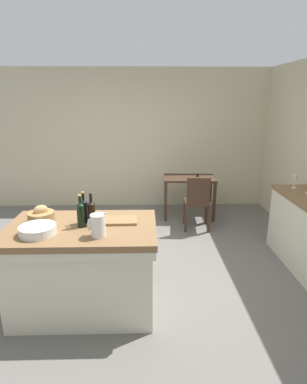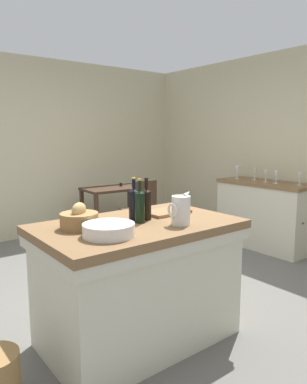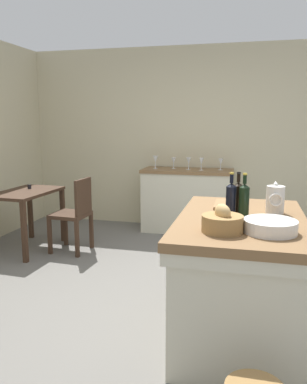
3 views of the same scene
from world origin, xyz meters
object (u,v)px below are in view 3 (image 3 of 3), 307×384
(island_table, at_px, (239,273))
(wine_bottle_amber, at_px, (231,199))
(wooden_chair, at_px, (75,212))
(wine_glass_left, at_px, (201,162))
(bread_basket, at_px, (222,222))
(wine_bottle_dark, at_px, (238,197))
(wine_bottle_green, at_px, (244,200))
(wine_glass_far_right, at_px, (155,160))
(wine_glass_middle, at_px, (189,161))
(side_cabinet, at_px, (187,200))
(wash_bowl, at_px, (270,226))
(wine_glass_right, at_px, (174,161))
(cutting_board, at_px, (229,205))
(writing_desk, at_px, (26,200))
(wine_glass_far_left, at_px, (221,162))
(pitcher, at_px, (275,199))

(island_table, relative_size, wine_bottle_amber, 4.52)
(wooden_chair, height_order, wine_glass_left, wine_glass_left)
(island_table, height_order, bread_basket, bread_basket)
(wine_bottle_dark, relative_size, wine_bottle_amber, 0.98)
(wine_bottle_green, height_order, wine_glass_far_right, wine_bottle_green)
(wine_glass_middle, height_order, wine_glass_far_right, wine_glass_far_right)
(wine_glass_left, bearing_deg, side_cabinet, 73.87)
(side_cabinet, height_order, wine_bottle_dark, wine_bottle_dark)
(wine_bottle_green, xyz_separation_m, wine_glass_left, (2.56, 0.61, -0.01))
(wooden_chair, xyz_separation_m, wine_glass_left, (1.14, -1.36, 0.52))
(bread_basket, relative_size, wine_bottle_dark, 0.82)
(wash_bowl, height_order, wine_bottle_amber, wine_bottle_amber)
(wine_glass_right, bearing_deg, wine_glass_middle, -106.33)
(wine_glass_far_right, bearing_deg, wine_glass_right, -75.35)
(wine_glass_middle, relative_size, wine_glass_right, 1.06)
(wine_glass_far_right, bearing_deg, wine_bottle_dark, -154.13)
(cutting_board, distance_m, wine_glass_middle, 2.36)
(writing_desk, bearing_deg, bread_basket, -126.02)
(wash_bowl, xyz_separation_m, wine_glass_far_right, (2.95, 1.42, 0.09))
(side_cabinet, xyz_separation_m, writing_desk, (-1.25, 1.76, 0.16))
(writing_desk, relative_size, bread_basket, 3.69)
(wine_glass_far_right, bearing_deg, bread_basket, -159.21)
(wine_bottle_green, relative_size, wine_glass_right, 1.96)
(wine_glass_far_left, xyz_separation_m, wine_glass_right, (-0.00, 0.66, 0.00))
(island_table, relative_size, wine_glass_middle, 8.40)
(wine_glass_middle, bearing_deg, wine_bottle_green, -163.15)
(bread_basket, xyz_separation_m, wine_bottle_amber, (0.42, -0.03, 0.06))
(island_table, bearing_deg, pitcher, -49.60)
(pitcher, bearing_deg, cutting_board, 65.25)
(side_cabinet, xyz_separation_m, wine_glass_middle, (-0.02, -0.02, 0.56))
(island_table, bearing_deg, wooden_chair, 53.77)
(wine_glass_middle, height_order, wine_glass_right, wine_glass_middle)
(wine_glass_far_left, relative_size, wine_glass_far_right, 0.87)
(bread_basket, height_order, cutting_board, bread_basket)
(island_table, bearing_deg, wine_bottle_green, -50.96)
(wooden_chair, relative_size, wine_glass_middle, 5.30)
(wash_bowl, bearing_deg, island_table, 26.73)
(wine_glass_far_left, bearing_deg, bread_basket, -175.64)
(wine_bottle_green, bearing_deg, wine_bottle_amber, 82.59)
(cutting_board, bearing_deg, pitcher, -114.75)
(wash_bowl, xyz_separation_m, wine_glass_left, (2.92, 0.77, 0.08))
(wine_bottle_amber, relative_size, wine_bottle_green, 1.00)
(wooden_chair, bearing_deg, wine_glass_right, -37.53)
(pitcher, distance_m, wine_glass_right, 2.77)
(island_table, xyz_separation_m, wine_glass_middle, (2.61, 0.78, 0.53))
(island_table, relative_size, wooden_chair, 1.59)
(side_cabinet, bearing_deg, island_table, -163.14)
(writing_desk, distance_m, bread_basket, 3.05)
(wooden_chair, distance_m, wash_bowl, 2.81)
(wooden_chair, bearing_deg, wine_bottle_dark, -124.74)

